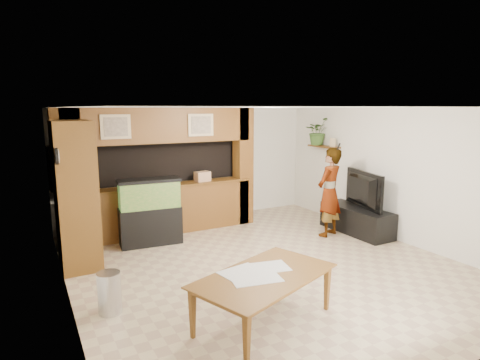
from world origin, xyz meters
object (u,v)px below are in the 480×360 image
pantry_cabinet (76,195)px  dining_table (266,300)px  aquarium (150,213)px  television (358,190)px  person (329,192)px

pantry_cabinet → dining_table: bearing=-60.5°
aquarium → television: size_ratio=0.97×
pantry_cabinet → aquarium: bearing=19.2°
aquarium → dining_table: size_ratio=0.72×
pantry_cabinet → television: (5.35, -0.89, -0.28)m
television → person: (-0.64, 0.15, -0.02)m
aquarium → dining_table: bearing=-78.4°
dining_table → person: bearing=18.2°
aquarium → television: (4.01, -1.36, 0.30)m
aquarium → person: (3.37, -1.21, 0.28)m
aquarium → person: bearing=-14.5°
aquarium → person: size_ratio=0.71×
television → dining_table: 4.27m
pantry_cabinet → television: pantry_cabinet is taller
pantry_cabinet → person: size_ratio=1.33×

